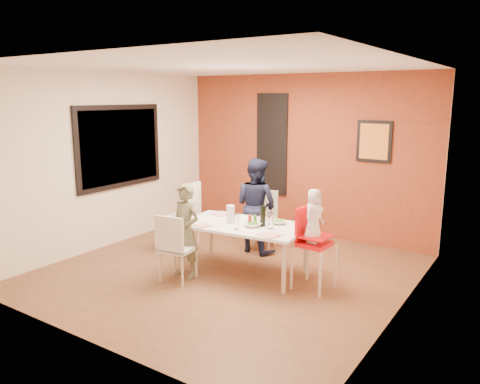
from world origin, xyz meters
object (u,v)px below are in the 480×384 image
Objects in this scene: high_chair at (311,240)px; child_near at (186,231)px; chair_near at (174,245)px; paper_towel_roll at (231,214)px; chair_far at (263,216)px; chair_left at (185,214)px; toddler at (314,216)px; child_far at (256,205)px; dining_table at (244,228)px; wine_bottle at (263,216)px.

child_near is (-1.52, -0.56, 0.01)m from high_chair.
chair_near is 0.85m from paper_towel_roll.
chair_near is 1.86m from chair_far.
child_near is at bearing 31.22° from chair_left.
child_near reaches higher than chair_left.
toddler is at bearing 4.76° from paper_towel_roll.
chair_far reaches higher than chair_near.
paper_towel_roll is (0.17, -0.92, 0.08)m from child_far.
chair_near is 1.71m from high_chair.
dining_table is 1.91× the size of chair_far.
toddler reaches higher than chair_near.
dining_table is 1.25m from chair_left.
toddler is at bearing 23.82° from child_near.
chair_far is 0.72× the size of child_near.
chair_far is at bearing 55.53° from high_chair.
high_chair is at bearing 156.00° from child_far.
chair_near is at bearing -83.20° from child_near.
child_far is (0.22, 1.61, 0.22)m from chair_near.
chair_far reaches higher than dining_table.
child_near reaches higher than chair_near.
chair_far is 1.21m from paper_towel_roll.
child_far reaches higher than dining_table.
high_chair is 3.75× the size of wine_bottle.
paper_towel_roll is (-1.15, -0.10, -0.13)m from toddler.
dining_table is 0.33m from wine_bottle.
paper_towel_roll is (-0.17, -0.05, 0.18)m from dining_table.
child_near is (-0.57, -0.51, 0.00)m from dining_table.
child_far is (0.89, 0.61, 0.12)m from chair_left.
chair_far is at bearing 99.07° from paper_towel_roll.
high_chair is at bearing 5.05° from paper_towel_roll.
chair_left is 3.94× the size of wine_bottle.
chair_left is at bearing 42.96° from child_far.
chair_left is at bearing 90.63° from toddler.
chair_far is 3.72× the size of paper_towel_roll.
child_near is 0.63m from paper_towel_roll.
chair_near is 0.83× the size of chair_left.
chair_left reaches higher than wine_bottle.
high_chair is 1.15m from paper_towel_roll.
chair_near is 0.62× the size of child_far.
wine_bottle is at bearing 95.01° from toddler.
wine_bottle is 1.12× the size of paper_towel_roll.
paper_towel_roll reaches higher than dining_table.
chair_near is (-0.56, -0.75, -0.12)m from dining_table.
wine_bottle reaches higher than chair_far.
child_far reaches higher than toddler.
chair_near is 0.71× the size of child_near.
toddler is at bearing 2.70° from dining_table.
chair_near is 0.99× the size of chair_far.
child_far is at bearing 62.04° from high_chair.
paper_towel_roll is at bearing 99.35° from high_chair.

